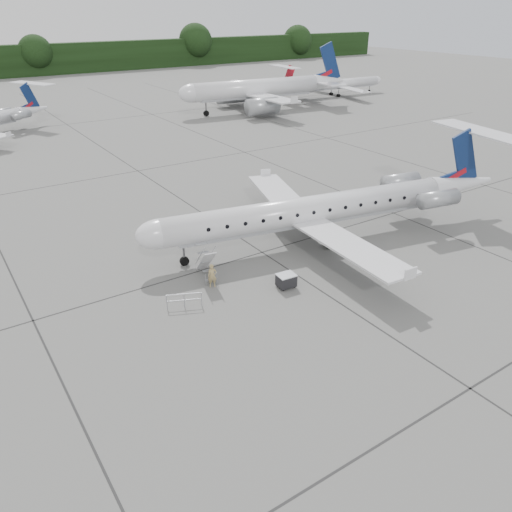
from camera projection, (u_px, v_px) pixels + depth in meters
ground at (348, 268)px, 36.93m from camera, size 320.00×320.00×0.00m
treeline at (9, 61)px, 131.65m from camera, size 260.00×4.00×8.00m
main_regional_jet at (310, 197)px, 39.05m from camera, size 34.42×27.63×7.88m
airstair at (206, 262)px, 35.07m from camera, size 1.31×2.62×2.47m
passenger at (212, 276)px, 34.09m from camera, size 0.73×0.62×1.69m
safety_railing at (184, 301)px, 31.86m from camera, size 2.04×0.97×1.00m
baggage_cart at (286, 281)px, 34.15m from camera, size 1.28×1.07×1.04m
bg_narrowbody at (256, 79)px, 88.58m from camera, size 33.35×25.65×11.16m
bg_regional_right at (339, 79)px, 105.06m from camera, size 26.96×20.19×6.78m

